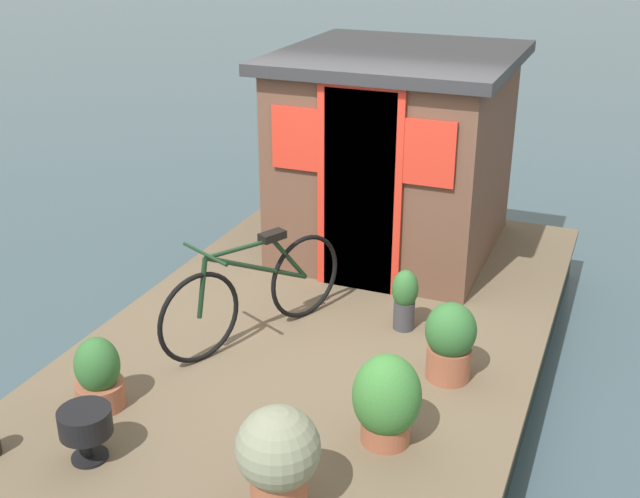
# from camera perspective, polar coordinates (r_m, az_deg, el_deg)

# --- Properties ---
(ground_plane) EXTENTS (60.00, 60.00, 0.00)m
(ground_plane) POSITION_cam_1_polar(r_m,az_deg,el_deg) (6.53, 0.67, -8.93)
(ground_plane) COLOR #384C54
(houseboat_deck) EXTENTS (5.46, 3.24, 0.48)m
(houseboat_deck) POSITION_cam_1_polar(r_m,az_deg,el_deg) (6.40, 0.68, -7.09)
(houseboat_deck) COLOR brown
(houseboat_deck) RESTS_ON ground_plane
(houseboat_cabin) EXTENTS (2.13, 2.02, 1.84)m
(houseboat_cabin) POSITION_cam_1_polar(r_m,az_deg,el_deg) (7.35, 5.38, 6.87)
(houseboat_cabin) COLOR brown
(houseboat_cabin) RESTS_ON houseboat_deck
(bicycle) EXTENTS (1.53, 0.78, 0.82)m
(bicycle) POSITION_cam_1_polar(r_m,az_deg,el_deg) (5.92, -4.66, -3.04)
(bicycle) COLOR black
(bicycle) RESTS_ON houseboat_deck
(potted_plant_mint) EXTENTS (0.20, 0.20, 0.49)m
(potted_plant_mint) POSITION_cam_1_polar(r_m,az_deg,el_deg) (6.10, 6.07, -3.46)
(potted_plant_mint) COLOR #38383D
(potted_plant_mint) RESTS_ON houseboat_deck
(potted_plant_ivy) EXTENTS (0.31, 0.31, 0.50)m
(potted_plant_ivy) POSITION_cam_1_polar(r_m,az_deg,el_deg) (5.38, -15.53, -8.67)
(potted_plant_ivy) COLOR #935138
(potted_plant_ivy) RESTS_ON houseboat_deck
(potted_plant_lavender) EXTENTS (0.46, 0.46, 0.62)m
(potted_plant_lavender) POSITION_cam_1_polar(r_m,az_deg,el_deg) (4.34, -3.01, -14.56)
(potted_plant_lavender) COLOR #935138
(potted_plant_lavender) RESTS_ON houseboat_deck
(potted_plant_succulent) EXTENTS (0.42, 0.42, 0.58)m
(potted_plant_succulent) POSITION_cam_1_polar(r_m,az_deg,el_deg) (4.86, 4.78, -10.68)
(potted_plant_succulent) COLOR #935138
(potted_plant_succulent) RESTS_ON houseboat_deck
(potted_plant_rosemary) EXTENTS (0.35, 0.35, 0.56)m
(potted_plant_rosemary) POSITION_cam_1_polar(r_m,az_deg,el_deg) (5.51, 9.27, -6.46)
(potted_plant_rosemary) COLOR #935138
(potted_plant_rosemary) RESTS_ON houseboat_deck
(charcoal_grill) EXTENTS (0.31, 0.31, 0.34)m
(charcoal_grill) POSITION_cam_1_polar(r_m,az_deg,el_deg) (4.92, -16.39, -11.90)
(charcoal_grill) COLOR black
(charcoal_grill) RESTS_ON houseboat_deck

